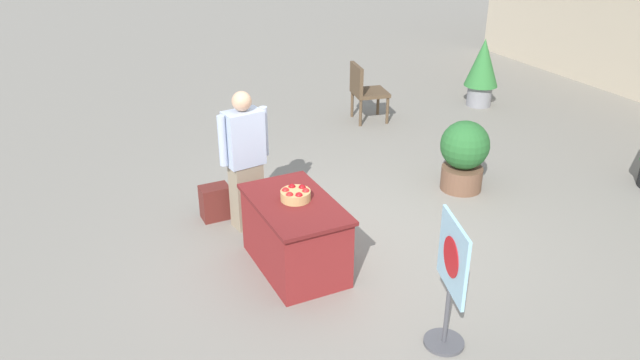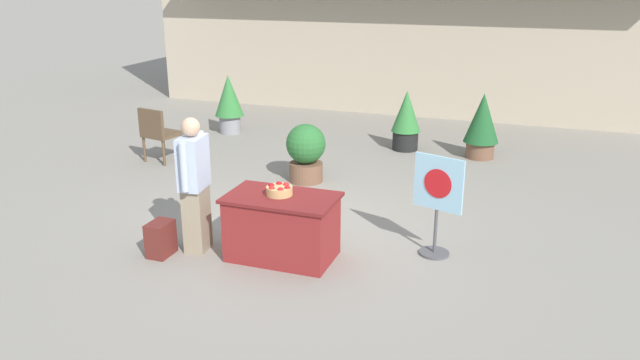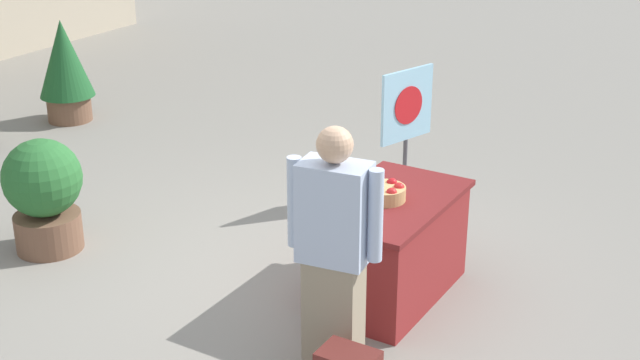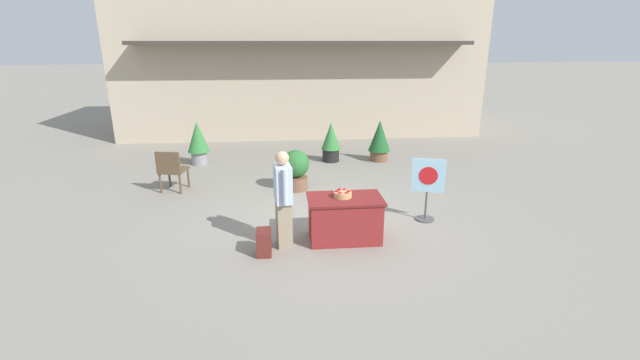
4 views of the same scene
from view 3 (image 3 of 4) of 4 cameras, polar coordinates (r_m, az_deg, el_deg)
name	(u,v)px [view 3 (image 3 of 4)]	position (r m, az deg, el deg)	size (l,w,h in m)	color
ground_plane	(277,277)	(6.92, -2.80, -6.21)	(120.00, 120.00, 0.00)	gray
display_table	(389,247)	(6.51, 4.43, -4.31)	(1.29, 0.78, 0.77)	maroon
apple_basket	(384,192)	(6.31, 4.13, -0.77)	(0.31, 0.31, 0.13)	tan
person_visitor	(334,253)	(5.42, 0.91, -4.70)	(0.31, 0.61, 1.65)	gray
poster_board	(406,129)	(8.09, 5.54, 3.28)	(0.60, 0.36, 1.23)	#4C4C51
potted_plant_far_left	(65,67)	(10.66, -16.01, 6.94)	(0.63, 0.63, 1.18)	brown
potted_plant_far_right	(44,192)	(7.47, -17.26, -0.74)	(0.63, 0.63, 0.94)	brown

